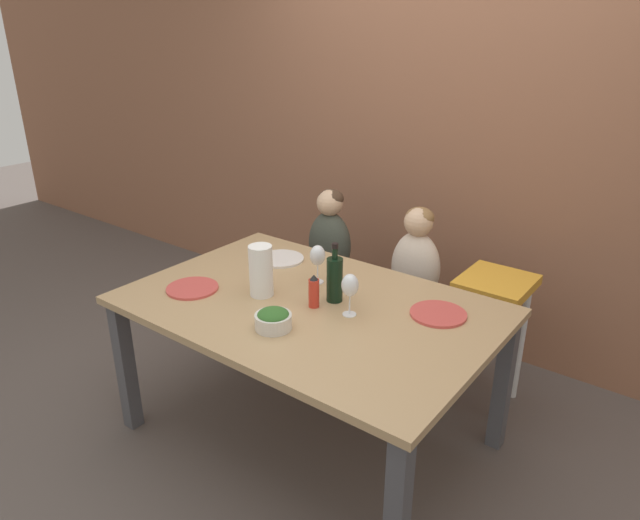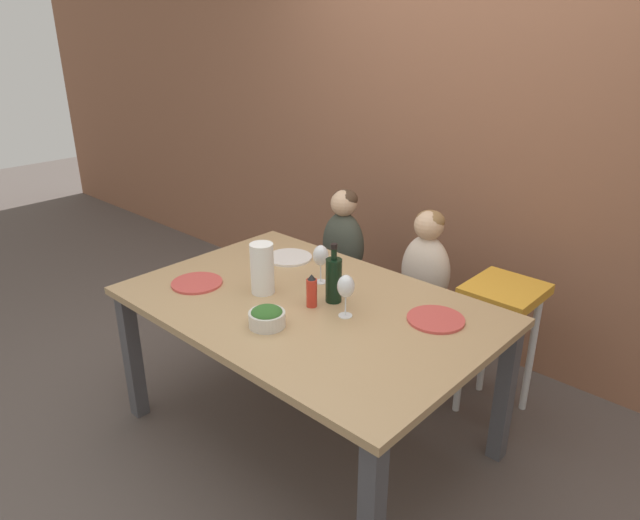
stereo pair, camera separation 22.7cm
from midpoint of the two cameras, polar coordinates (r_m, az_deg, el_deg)
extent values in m
plane|color=#564C47|center=(2.95, 1.18, -16.95)|extent=(14.00, 14.00, 0.00)
cube|color=#8E5B42|center=(3.42, 16.57, 12.76)|extent=(10.00, 0.06, 2.70)
cube|color=tan|center=(2.56, 1.30, -4.64)|extent=(1.63, 1.09, 0.03)
cube|color=#4C4C51|center=(3.00, -16.19, -9.25)|extent=(0.07, 0.07, 0.69)
cube|color=#4C4C51|center=(3.50, -2.75, -3.43)|extent=(0.07, 0.07, 0.69)
cube|color=#4C4C51|center=(2.78, 20.27, -12.53)|extent=(0.07, 0.07, 0.69)
cylinder|color=silver|center=(3.58, 0.69, -5.39)|extent=(0.04, 0.04, 0.41)
cylinder|color=silver|center=(3.41, 4.40, -6.95)|extent=(0.04, 0.04, 0.41)
cylinder|color=silver|center=(3.78, 3.71, -3.83)|extent=(0.04, 0.04, 0.41)
cylinder|color=silver|center=(3.62, 7.33, -5.22)|extent=(0.04, 0.04, 0.41)
cube|color=#2D2D33|center=(3.49, 4.14, -2.01)|extent=(0.39, 0.42, 0.05)
cylinder|color=silver|center=(3.27, 8.31, -8.56)|extent=(0.04, 0.04, 0.41)
cylinder|color=silver|center=(3.14, 12.79, -10.34)|extent=(0.04, 0.04, 0.41)
cylinder|color=silver|center=(3.49, 11.12, -6.64)|extent=(0.04, 0.04, 0.41)
cylinder|color=silver|center=(3.37, 15.39, -8.20)|extent=(0.04, 0.04, 0.41)
cube|color=#2D2D33|center=(3.20, 12.23, -4.90)|extent=(0.39, 0.42, 0.05)
cylinder|color=silver|center=(3.02, 16.11, -9.19)|extent=(0.04, 0.04, 0.67)
cylinder|color=silver|center=(2.95, 20.48, -10.73)|extent=(0.04, 0.04, 0.67)
cylinder|color=silver|center=(3.23, 18.20, -7.35)|extent=(0.04, 0.04, 0.67)
cylinder|color=silver|center=(3.15, 22.33, -8.72)|extent=(0.04, 0.04, 0.67)
cube|color=gold|center=(2.92, 20.18, -2.95)|extent=(0.33, 0.36, 0.05)
ellipsoid|color=#3D4238|center=(3.41, 4.24, 1.47)|extent=(0.28, 0.20, 0.40)
sphere|color=#D6AD89|center=(3.32, 4.37, 5.66)|extent=(0.15, 0.15, 0.15)
ellipsoid|color=#473323|center=(3.32, 4.48, 6.08)|extent=(0.15, 0.15, 0.11)
ellipsoid|color=beige|center=(3.11, 12.57, -1.17)|extent=(0.28, 0.20, 0.40)
sphere|color=#D6AD89|center=(3.01, 12.98, 3.36)|extent=(0.15, 0.15, 0.15)
ellipsoid|color=olive|center=(3.01, 13.11, 3.82)|extent=(0.15, 0.15, 0.11)
cylinder|color=black|center=(2.53, 3.95, -2.11)|extent=(0.07, 0.07, 0.20)
cylinder|color=black|center=(2.47, 4.04, 0.78)|extent=(0.03, 0.03, 0.07)
cylinder|color=black|center=(2.46, 4.05, 1.33)|extent=(0.03, 0.03, 0.02)
cylinder|color=white|center=(2.60, -3.33, -0.90)|extent=(0.11, 0.11, 0.24)
cylinder|color=white|center=(2.45, 5.22, -5.61)|extent=(0.06, 0.06, 0.00)
cylinder|color=white|center=(2.43, 5.25, -4.68)|extent=(0.01, 0.01, 0.09)
ellipsoid|color=white|center=(2.39, 5.33, -2.69)|extent=(0.07, 0.07, 0.10)
cylinder|color=white|center=(2.75, 2.44, -2.24)|extent=(0.06, 0.06, 0.00)
cylinder|color=white|center=(2.73, 2.45, -1.38)|extent=(0.01, 0.01, 0.09)
ellipsoid|color=white|center=(2.69, 2.49, 0.42)|extent=(0.07, 0.07, 0.10)
cylinder|color=silver|center=(2.35, -2.57, -5.98)|extent=(0.15, 0.15, 0.06)
ellipsoid|color=#336628|center=(2.34, -2.58, -5.30)|extent=(0.13, 0.13, 0.04)
cylinder|color=#D14C47|center=(2.76, -9.93, -2.33)|extent=(0.24, 0.24, 0.01)
cylinder|color=silver|center=(3.02, -0.96, 0.22)|extent=(0.24, 0.24, 0.01)
cylinder|color=#D14C47|center=(2.47, 14.10, -5.82)|extent=(0.24, 0.24, 0.01)
cylinder|color=red|center=(2.49, 1.77, -3.36)|extent=(0.05, 0.05, 0.13)
cone|color=black|center=(2.46, 1.79, -1.76)|extent=(0.04, 0.04, 0.02)
camera|label=1|loc=(0.11, -87.44, 1.06)|focal=32.00mm
camera|label=2|loc=(0.11, 92.56, -1.06)|focal=32.00mm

